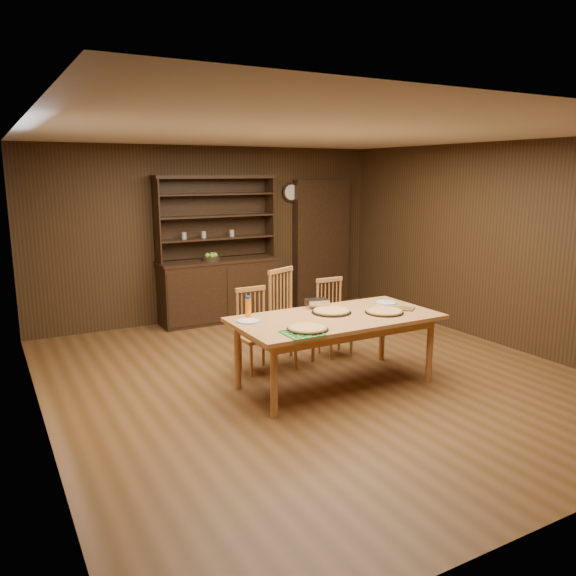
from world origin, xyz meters
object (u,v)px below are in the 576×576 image
chair_center (288,313)px  chair_right (333,314)px  dining_table (336,323)px  juice_bottle (248,308)px  chair_left (254,327)px  china_hutch (219,282)px

chair_center → chair_right: (0.64, 0.01, -0.10)m
dining_table → juice_bottle: size_ratio=9.19×
dining_table → chair_left: (-0.53, 0.85, -0.18)m
chair_left → chair_right: 1.10m
china_hutch → chair_center: 2.16m
chair_left → juice_bottle: bearing=-122.9°
chair_left → chair_right: (1.10, 0.07, -0.00)m
dining_table → chair_right: chair_right is taller
chair_center → juice_bottle: bearing=-168.1°
china_hutch → chair_center: (-0.02, -2.16, -0.00)m
chair_center → chair_right: chair_center is taller
dining_table → chair_center: size_ratio=1.91×
chair_left → chair_center: 0.47m
dining_table → chair_center: (-0.08, 0.90, -0.09)m
chair_left → chair_center: (0.46, 0.06, 0.09)m
china_hutch → chair_right: bearing=-73.9°
china_hutch → juice_bottle: size_ratio=9.36×
chair_left → juice_bottle: size_ratio=4.08×
chair_center → juice_bottle: 0.96m
juice_bottle → chair_right: bearing=21.3°
china_hutch → chair_right: (0.62, -2.16, -0.10)m
chair_left → juice_bottle: (-0.30, -0.48, 0.36)m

